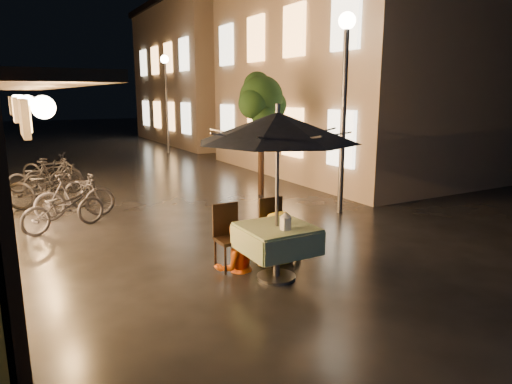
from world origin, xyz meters
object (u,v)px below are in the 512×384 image
person_orange (235,225)px  person_yellow (280,213)px  table_lantern (286,220)px  streetlamp_near (345,78)px  bicycle_0 (63,208)px  patio_umbrella (278,127)px  cafe_table (277,239)px

person_orange → person_yellow: 0.76m
table_lantern → person_yellow: (0.40, 0.80, -0.14)m
table_lantern → person_orange: person_orange is taller
streetlamp_near → bicycle_0: (-5.52, 1.53, -2.48)m
streetlamp_near → patio_umbrella: streetlamp_near is taller
patio_umbrella → person_orange: size_ratio=1.78×
person_orange → person_yellow: person_yellow is taller
streetlamp_near → bicycle_0: 6.24m
streetlamp_near → patio_umbrella: 4.10m
cafe_table → person_orange: 0.70m
streetlamp_near → table_lantern: streetlamp_near is taller
streetlamp_near → person_orange: 4.58m
streetlamp_near → table_lantern: size_ratio=16.92×
person_orange → bicycle_0: 3.98m
cafe_table → person_yellow: 0.73m
cafe_table → bicycle_0: 4.66m
cafe_table → table_lantern: bearing=-90.0°
person_orange → bicycle_0: bearing=-57.0°
patio_umbrella → table_lantern: bearing=-90.0°
cafe_table → person_yellow: (0.40, 0.57, 0.19)m
patio_umbrella → table_lantern: patio_umbrella is taller
table_lantern → person_orange: 0.92m
streetlamp_near → cafe_table: (-3.17, -2.48, -2.33)m
person_orange → person_yellow: size_ratio=0.89×
streetlamp_near → table_lantern: (-3.17, -2.71, -2.00)m
bicycle_0 → patio_umbrella: bearing=-170.3°
streetlamp_near → patio_umbrella: bearing=-141.9°
streetlamp_near → cafe_table: streetlamp_near is taller
cafe_table → bicycle_0: (-2.35, 4.02, -0.15)m
streetlamp_near → person_yellow: bearing=-145.4°
table_lantern → person_orange: size_ratio=0.18×
patio_umbrella → bicycle_0: patio_umbrella is taller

